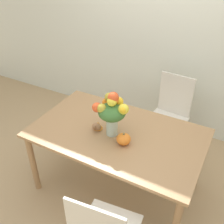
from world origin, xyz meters
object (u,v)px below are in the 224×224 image
at_px(pumpkin, 124,139).
at_px(dining_chair_near_window, 169,115).
at_px(turkey_figurine, 97,126).
at_px(flower_vase, 112,112).

height_order(pumpkin, dining_chair_near_window, dining_chair_near_window).
bearing_deg(turkey_figurine, flower_vase, 1.74).
distance_m(pumpkin, turkey_figurine, 0.32).
height_order(pumpkin, turkey_figurine, pumpkin).
xyz_separation_m(flower_vase, pumpkin, (0.16, -0.07, -0.19)).
bearing_deg(flower_vase, pumpkin, -25.77).
bearing_deg(flower_vase, turkey_figurine, -178.26).
bearing_deg(pumpkin, flower_vase, 154.23).
relative_size(flower_vase, pumpkin, 3.42).
bearing_deg(flower_vase, dining_chair_near_window, 72.59).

